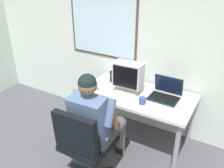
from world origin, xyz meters
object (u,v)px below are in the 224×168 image
(desk, at_px, (137,100))
(desk_speaker, at_px, (113,76))
(crt_monitor, at_px, (128,75))
(office_chair, at_px, (83,141))
(wine_glass, at_px, (95,84))
(coffee_mug, at_px, (142,101))
(person_seated, at_px, (96,119))
(laptop, at_px, (166,92))

(desk, xyz_separation_m, desk_speaker, (-0.45, 0.16, 0.17))
(desk_speaker, bearing_deg, desk, -19.64)
(crt_monitor, height_order, desk_speaker, crt_monitor)
(office_chair, xyz_separation_m, wine_glass, (-0.31, 0.71, 0.28))
(office_chair, bearing_deg, wine_glass, 113.55)
(desk, distance_m, coffee_mug, 0.27)
(desk, bearing_deg, crt_monitor, -175.42)
(crt_monitor, relative_size, coffee_mug, 4.91)
(desk, relative_size, person_seated, 1.13)
(desk, xyz_separation_m, coffee_mug, (0.15, -0.19, 0.13))
(person_seated, height_order, coffee_mug, person_seated)
(coffee_mug, bearing_deg, laptop, 58.30)
(wine_glass, bearing_deg, coffee_mug, 0.88)
(person_seated, relative_size, laptop, 3.43)
(desk, distance_m, crt_monitor, 0.35)
(office_chair, bearing_deg, desk, 77.85)
(person_seated, relative_size, crt_monitor, 3.14)
(person_seated, distance_m, wine_glass, 0.56)
(office_chair, bearing_deg, crt_monitor, 86.29)
(person_seated, xyz_separation_m, laptop, (0.53, 0.75, 0.14))
(office_chair, distance_m, person_seated, 0.29)
(person_seated, xyz_separation_m, wine_glass, (-0.30, 0.44, 0.17))
(crt_monitor, relative_size, laptop, 1.09)
(laptop, bearing_deg, crt_monitor, -166.53)
(person_seated, height_order, desk_speaker, person_seated)
(desk, relative_size, office_chair, 1.52)
(wine_glass, height_order, coffee_mug, wine_glass)
(office_chair, relative_size, person_seated, 0.74)
(desk_speaker, bearing_deg, office_chair, -76.52)
(desk, distance_m, laptop, 0.37)
(desk, relative_size, coffee_mug, 17.41)
(desk, distance_m, wine_glass, 0.57)
(person_seated, xyz_separation_m, coffee_mug, (0.35, 0.45, 0.11))
(desk, xyz_separation_m, laptop, (0.33, 0.10, 0.15))
(crt_monitor, xyz_separation_m, laptop, (0.46, 0.11, -0.16))
(crt_monitor, bearing_deg, person_seated, -96.33)
(desk, relative_size, crt_monitor, 3.54)
(office_chair, relative_size, desk_speaker, 5.77)
(wine_glass, xyz_separation_m, coffee_mug, (0.65, 0.01, -0.06))
(laptop, height_order, wine_glass, laptop)
(laptop, height_order, coffee_mug, laptop)
(desk, height_order, laptop, laptop)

